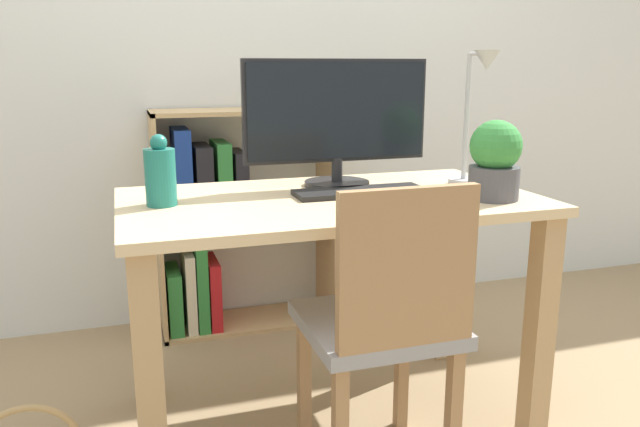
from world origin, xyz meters
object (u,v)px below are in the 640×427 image
(keyboard, at_px, (360,192))
(potted_plant, at_px, (495,160))
(chair, at_px, (385,321))
(bookshelf, at_px, (216,224))
(vase, at_px, (160,175))
(desk_lamp, at_px, (476,105))
(monitor, at_px, (337,117))

(keyboard, bearing_deg, potted_plant, -28.07)
(chair, relative_size, bookshelf, 0.90)
(potted_plant, distance_m, chair, 0.59)
(keyboard, xyz_separation_m, potted_plant, (0.35, -0.19, 0.11))
(vase, height_order, bookshelf, bookshelf)
(desk_lamp, bearing_deg, keyboard, 178.67)
(monitor, bearing_deg, potted_plant, -42.31)
(potted_plant, bearing_deg, desk_lamp, 78.28)
(desk_lamp, bearing_deg, potted_plant, -101.72)
(monitor, bearing_deg, bookshelf, 113.60)
(bookshelf, bearing_deg, desk_lamp, -50.23)
(keyboard, distance_m, potted_plant, 0.41)
(vase, relative_size, chair, 0.24)
(vase, relative_size, desk_lamp, 0.47)
(vase, distance_m, desk_lamp, 1.00)
(monitor, xyz_separation_m, vase, (-0.57, -0.13, -0.14))
(vase, distance_m, bookshelf, 0.94)
(desk_lamp, bearing_deg, monitor, 158.41)
(desk_lamp, bearing_deg, chair, -143.14)
(potted_plant, relative_size, bookshelf, 0.25)
(keyboard, distance_m, desk_lamp, 0.47)
(monitor, relative_size, potted_plant, 2.63)
(desk_lamp, distance_m, bookshelf, 1.25)
(keyboard, bearing_deg, monitor, 98.73)
(desk_lamp, bearing_deg, bookshelf, 129.77)
(monitor, relative_size, chair, 0.72)
(monitor, xyz_separation_m, keyboard, (0.02, -0.15, -0.22))
(chair, bearing_deg, vase, 136.17)
(vase, xyz_separation_m, bookshelf, (0.27, 0.83, -0.37))
(chair, bearing_deg, monitor, 76.70)
(keyboard, relative_size, desk_lamp, 0.95)
(keyboard, height_order, desk_lamp, desk_lamp)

